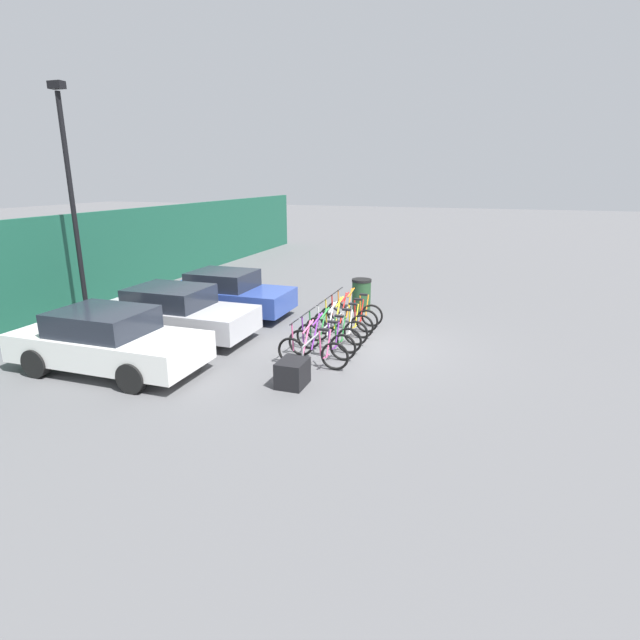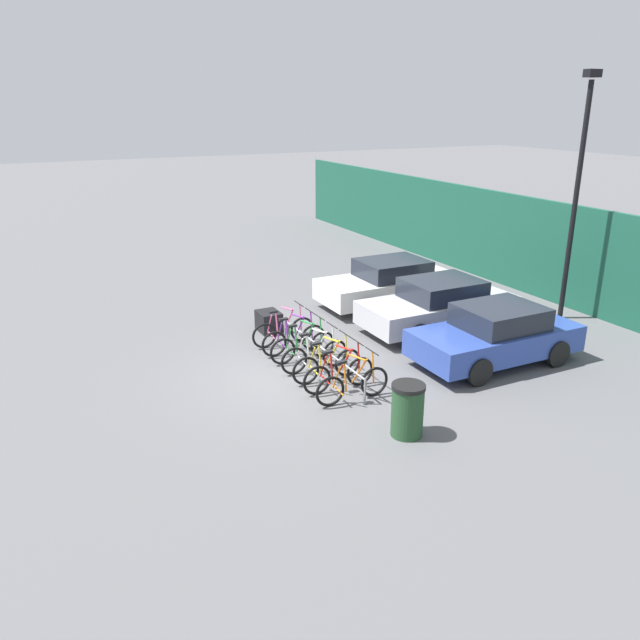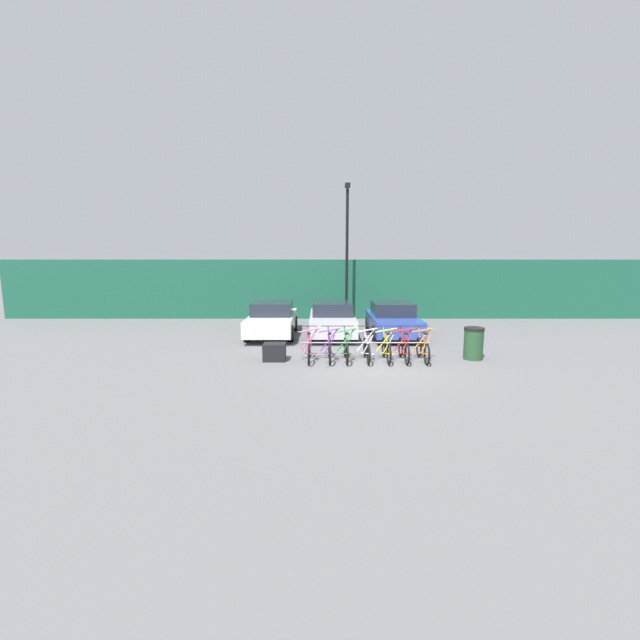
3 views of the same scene
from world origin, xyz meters
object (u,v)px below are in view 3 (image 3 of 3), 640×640
bicycle_orange (421,349)px  car_silver (330,319)px  bicycle_green (344,349)px  bicycle_purple (328,349)px  bicycle_yellow (384,349)px  car_blue (390,320)px  trash_bin (471,343)px  bicycle_red (402,349)px  bike_rack (364,344)px  bicycle_pink (307,349)px  bicycle_white (365,349)px  cargo_crate (272,352)px  lamp_post (345,247)px  car_white (270,319)px

bicycle_orange → car_silver: 5.05m
bicycle_green → bicycle_purple: bearing=178.9°
bicycle_yellow → car_blue: car_blue is taller
bicycle_orange → trash_bin: 1.69m
bicycle_orange → car_blue: bearing=91.2°
bicycle_red → bicycle_orange: (0.60, 0.00, 0.00)m
bike_rack → bicycle_purple: size_ratio=2.41×
bicycle_pink → car_blue: (3.30, 4.04, 0.31)m
bicycle_green → bicycle_white: (0.65, 0.00, 0.00)m
bicycle_purple → trash_bin: bicycle_purple is taller
trash_bin → bicycle_white: bearing=-176.4°
bicycle_green → car_blue: car_blue is taller
cargo_crate → bicycle_orange: bearing=-0.6°
car_blue → cargo_crate: size_ratio=5.76×
car_silver → bicycle_purple: bearing=-92.7°
bicycle_white → trash_bin: bearing=5.6°
bicycle_red → cargo_crate: bearing=179.0°
trash_bin → car_blue: bearing=117.0°
trash_bin → bicycle_green: bearing=-177.0°
bicycle_white → bicycle_purple: bearing=-178.0°
bicycle_white → bicycle_red: 1.17m
car_silver → cargo_crate: car_silver is taller
lamp_post → bicycle_white: bearing=-88.9°
bicycle_red → bicycle_orange: size_ratio=1.00×
bicycle_green → cargo_crate: 2.27m
bicycle_yellow → car_white: car_white is taller
car_silver → trash_bin: bearing=-42.3°
car_silver → cargo_crate: size_ratio=6.11×
bicycle_green → bicycle_orange: bearing=-1.1°
bicycle_orange → car_blue: size_ratio=0.42×
bicycle_white → car_silver: size_ratio=0.40×
bicycle_white → trash_bin: 3.45m
bike_rack → bicycle_red: size_ratio=2.41×
bicycle_purple → bicycle_yellow: bearing=-3.7°
car_white → lamp_post: (3.28, 3.74, 3.01)m
trash_bin → bicycle_orange: bearing=-172.6°
car_white → bicycle_green: bearing=-56.6°
bicycle_purple → bicycle_red: bearing=-3.7°
bicycle_red → trash_bin: (2.27, 0.22, 0.14)m
bicycle_green → car_blue: 4.58m
car_blue → bike_rack: bearing=-111.2°
bicycle_red → car_white: 6.26m
bike_rack → bicycle_pink: bicycle_pink is taller
trash_bin → cargo_crate: 6.36m
bicycle_pink → bicycle_red: same height
lamp_post → trash_bin: (3.59, -7.76, -3.18)m
car_white → bicycle_pink: bearing=-69.0°
bicycle_green → trash_bin: size_ratio=1.66×
car_blue → trash_bin: 4.30m
bicycle_pink → car_blue: 5.23m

